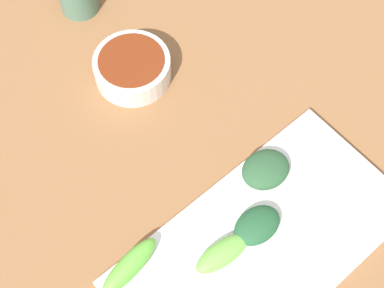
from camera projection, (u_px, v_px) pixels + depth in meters
tabletop at (198, 175)px, 0.77m from camera, size 2.10×2.10×0.02m
sauce_bowl at (132, 67)px, 0.81m from camera, size 0.11×0.11×0.04m
serving_plate at (261, 245)px, 0.70m from camera, size 0.19×0.37×0.01m
broccoli_stalk_0 at (222, 253)px, 0.68m from camera, size 0.04×0.08×0.02m
broccoli_leafy_2 at (256, 226)px, 0.70m from camera, size 0.05×0.07×0.02m
broccoli_leafy_5 at (266, 169)px, 0.73m from camera, size 0.06×0.07×0.02m
broccoli_stalk_6 at (129, 266)px, 0.67m from camera, size 0.04×0.09×0.03m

